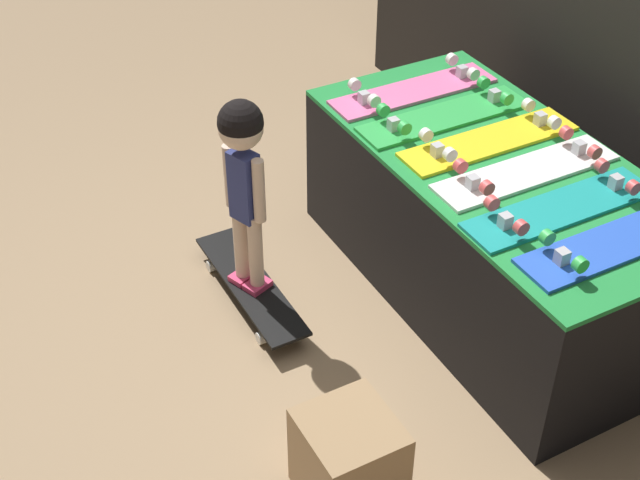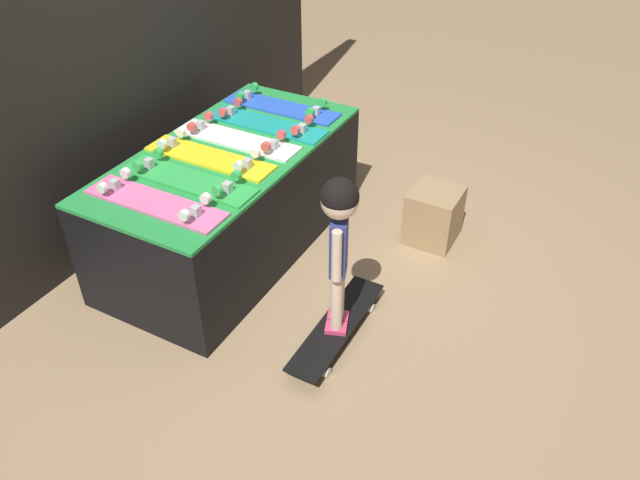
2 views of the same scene
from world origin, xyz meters
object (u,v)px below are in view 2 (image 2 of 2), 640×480
at_px(skateboard_yellow_on_rack, 209,156).
at_px(skateboard_on_floor, 337,327).
at_px(child, 339,228).
at_px(skateboard_blue_on_rack, 281,106).
at_px(skateboard_white_on_rack, 237,138).
at_px(skateboard_teal_on_rack, 266,123).
at_px(skateboard_green_on_rack, 188,179).
at_px(skateboard_pink_on_rack, 155,201).
at_px(storage_box, 434,215).

xyz_separation_m(skateboard_yellow_on_rack, skateboard_on_floor, (-0.29, -0.95, -0.61)).
bearing_deg(skateboard_on_floor, child, 0.00).
relative_size(skateboard_yellow_on_rack, skateboard_blue_on_rack, 1.00).
height_order(skateboard_yellow_on_rack, child, child).
bearing_deg(skateboard_blue_on_rack, skateboard_white_on_rack, 179.95).
xyz_separation_m(skateboard_teal_on_rack, skateboard_on_floor, (-0.79, -0.89, -0.61)).
height_order(skateboard_yellow_on_rack, skateboard_blue_on_rack, same).
height_order(skateboard_yellow_on_rack, skateboard_on_floor, skateboard_yellow_on_rack).
bearing_deg(skateboard_green_on_rack, skateboard_yellow_on_rack, 10.27).
height_order(skateboard_on_floor, child, child).
height_order(skateboard_white_on_rack, child, child).
distance_m(skateboard_green_on_rack, skateboard_white_on_rack, 0.50).
distance_m(skateboard_green_on_rack, skateboard_teal_on_rack, 0.74).
bearing_deg(skateboard_blue_on_rack, skateboard_teal_on_rack, -170.45).
height_order(skateboard_pink_on_rack, skateboard_white_on_rack, same).
bearing_deg(skateboard_teal_on_rack, skateboard_green_on_rack, 179.34).
xyz_separation_m(child, storage_box, (1.06, -0.13, -0.52)).
bearing_deg(storage_box, skateboard_blue_on_rack, 91.48).
bearing_deg(skateboard_teal_on_rack, storage_box, -74.94).
relative_size(skateboard_pink_on_rack, skateboard_yellow_on_rack, 1.00).
bearing_deg(skateboard_blue_on_rack, skateboard_on_floor, -137.85).
relative_size(skateboard_pink_on_rack, skateboard_blue_on_rack, 1.00).
distance_m(skateboard_blue_on_rack, storage_box, 1.18).
height_order(skateboard_teal_on_rack, skateboard_blue_on_rack, same).
distance_m(skateboard_blue_on_rack, skateboard_on_floor, 1.52).
height_order(skateboard_blue_on_rack, storage_box, skateboard_blue_on_rack).
relative_size(skateboard_on_floor, storage_box, 2.26).
bearing_deg(skateboard_blue_on_rack, child, -137.85).
xyz_separation_m(skateboard_green_on_rack, skateboard_blue_on_rack, (0.99, 0.03, 0.00)).
relative_size(skateboard_white_on_rack, skateboard_on_floor, 0.97).
relative_size(skateboard_green_on_rack, skateboard_on_floor, 0.97).
height_order(child, storage_box, child).
bearing_deg(skateboard_white_on_rack, skateboard_pink_on_rack, -178.01).
xyz_separation_m(skateboard_white_on_rack, skateboard_blue_on_rack, (0.50, -0.00, 0.00)).
bearing_deg(skateboard_white_on_rack, skateboard_blue_on_rack, -0.05).
relative_size(skateboard_yellow_on_rack, skateboard_on_floor, 0.97).
xyz_separation_m(skateboard_yellow_on_rack, skateboard_blue_on_rack, (0.74, -0.01, 0.00)).
bearing_deg(child, skateboard_teal_on_rack, 28.40).
bearing_deg(skateboard_yellow_on_rack, skateboard_blue_on_rack, -0.90).
height_order(skateboard_white_on_rack, skateboard_on_floor, skateboard_white_on_rack).
bearing_deg(skateboard_pink_on_rack, skateboard_green_on_rack, -1.80).
bearing_deg(skateboard_teal_on_rack, skateboard_on_floor, -131.32).
bearing_deg(skateboard_teal_on_rack, skateboard_yellow_on_rack, 173.85).
bearing_deg(skateboard_green_on_rack, child, -92.71).
xyz_separation_m(skateboard_pink_on_rack, skateboard_yellow_on_rack, (0.50, 0.04, 0.00)).
bearing_deg(child, skateboard_blue_on_rack, 21.87).
bearing_deg(storage_box, skateboard_teal_on_rack, 105.06).
distance_m(skateboard_on_floor, child, 0.62).
bearing_deg(storage_box, skateboard_pink_on_rack, 140.62).
relative_size(skateboard_green_on_rack, skateboard_yellow_on_rack, 1.00).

